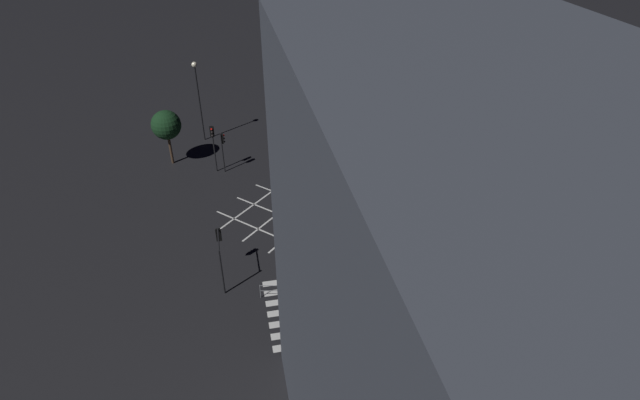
# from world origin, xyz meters

# --- Properties ---
(ground_plane) EXTENTS (200.00, 200.00, 0.00)m
(ground_plane) POSITION_xyz_m (0.00, 0.00, 0.00)
(ground_plane) COLOR black
(road_markings) EXTENTS (16.27, 21.59, 0.01)m
(road_markings) POSITION_xyz_m (0.35, -6.67, 0.00)
(road_markings) COLOR silver
(road_markings) RESTS_ON ground_plane
(traffic_light_nw_main) EXTENTS (0.39, 0.36, 3.76)m
(traffic_light_nw_main) POSITION_xyz_m (-7.09, 7.52, 2.69)
(traffic_light_nw_main) COLOR black
(traffic_light_nw_main) RESTS_ON ground_plane
(traffic_light_se_cross) EXTENTS (0.36, 0.39, 4.48)m
(traffic_light_se_cross) POSITION_xyz_m (7.28, -7.04, 3.19)
(traffic_light_se_cross) COLOR black
(traffic_light_se_cross) RESTS_ON ground_plane
(traffic_light_sw_cross) EXTENTS (0.36, 2.67, 3.50)m
(traffic_light_sw_cross) POSITION_xyz_m (-7.86, -6.67, 2.58)
(traffic_light_sw_cross) COLOR black
(traffic_light_sw_cross) RESTS_ON ground_plane
(traffic_light_median_south) EXTENTS (0.36, 2.04, 3.61)m
(traffic_light_median_south) POSITION_xyz_m (0.54, -6.28, 2.63)
(traffic_light_median_south) COLOR black
(traffic_light_median_south) RESTS_ON ground_plane
(traffic_light_se_main) EXTENTS (0.39, 0.36, 4.16)m
(traffic_light_se_main) POSITION_xyz_m (6.86, -7.12, 2.97)
(traffic_light_se_main) COLOR black
(traffic_light_se_main) RESTS_ON ground_plane
(traffic_light_ne_cross) EXTENTS (0.36, 0.39, 4.45)m
(traffic_light_ne_cross) POSITION_xyz_m (7.13, 7.96, 3.17)
(traffic_light_ne_cross) COLOR black
(traffic_light_ne_cross) RESTS_ON ground_plane
(traffic_light_nw_cross) EXTENTS (0.36, 0.39, 4.43)m
(traffic_light_nw_cross) POSITION_xyz_m (-7.87, 7.68, 3.15)
(traffic_light_nw_cross) COLOR black
(traffic_light_nw_cross) RESTS_ON ground_plane
(street_lamp_east) EXTENTS (0.52, 0.52, 7.92)m
(street_lamp_east) POSITION_xyz_m (-8.89, 14.37, 5.66)
(street_lamp_east) COLOR black
(street_lamp_east) RESTS_ON ground_plane
(street_lamp_west) EXTENTS (0.44, 0.44, 9.27)m
(street_lamp_west) POSITION_xyz_m (13.64, -10.04, 5.96)
(street_lamp_west) COLOR black
(street_lamp_west) RESTS_ON ground_plane
(street_tree_near) EXTENTS (2.62, 2.62, 5.14)m
(street_tree_near) POSITION_xyz_m (-11.81, 10.09, 3.81)
(street_tree_near) COLOR #473323
(street_tree_near) RESTS_ON ground_plane
(waiting_car) EXTENTS (4.55, 1.74, 1.37)m
(waiting_car) POSITION_xyz_m (10.29, 2.71, 0.64)
(waiting_car) COLOR maroon
(waiting_car) RESTS_ON ground_plane
(pedestrian_railing) EXTENTS (7.39, 1.55, 1.05)m
(pedestrian_railing) POSITION_xyz_m (-1.98, -9.71, 0.67)
(pedestrian_railing) COLOR gray
(pedestrian_railing) RESTS_ON ground_plane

